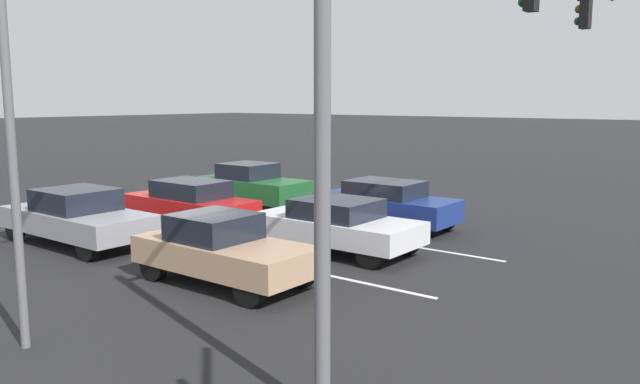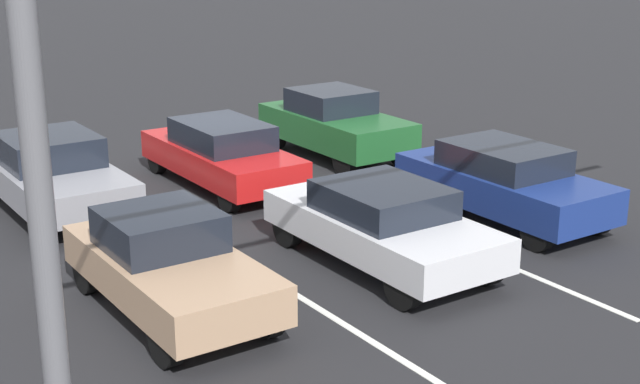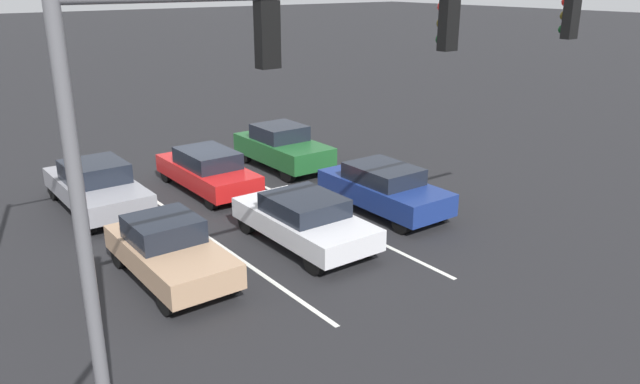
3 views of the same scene
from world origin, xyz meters
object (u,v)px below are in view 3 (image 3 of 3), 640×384
(car_red_midlane_second, at_px, (207,170))
(car_darkgreen_leftlane_second, at_px, (282,147))
(car_gray_rightlane_second, at_px, (96,186))
(car_tan_rightlane_front, at_px, (169,250))
(car_silver_midlane_front, at_px, (304,219))
(traffic_signal_gantry, at_px, (343,76))
(car_navy_leftlane_front, at_px, (384,188))

(car_red_midlane_second, bearing_deg, car_darkgreen_leftlane_second, -168.45)
(car_gray_rightlane_second, bearing_deg, car_tan_rightlane_front, 88.53)
(car_silver_midlane_front, height_order, car_red_midlane_second, car_red_midlane_second)
(traffic_signal_gantry, bearing_deg, car_silver_midlane_front, -118.33)
(car_red_midlane_second, bearing_deg, car_silver_midlane_front, 90.17)
(car_silver_midlane_front, bearing_deg, car_darkgreen_leftlane_second, -118.74)
(car_silver_midlane_front, relative_size, car_navy_leftlane_front, 1.01)
(car_gray_rightlane_second, bearing_deg, car_navy_leftlane_front, 142.37)
(car_silver_midlane_front, bearing_deg, car_navy_leftlane_front, -169.86)
(car_silver_midlane_front, height_order, car_gray_rightlane_second, car_gray_rightlane_second)
(car_tan_rightlane_front, relative_size, car_silver_midlane_front, 0.93)
(car_darkgreen_leftlane_second, distance_m, car_gray_rightlane_second, 7.04)
(car_silver_midlane_front, bearing_deg, car_tan_rightlane_front, -3.76)
(car_silver_midlane_front, bearing_deg, traffic_signal_gantry, 61.67)
(car_darkgreen_leftlane_second, relative_size, traffic_signal_gantry, 0.32)
(car_red_midlane_second, xyz_separation_m, car_gray_rightlane_second, (3.56, -0.41, 0.04))
(car_silver_midlane_front, xyz_separation_m, car_red_midlane_second, (0.02, -5.58, -0.00))
(car_tan_rightlane_front, xyz_separation_m, traffic_signal_gantry, (-1.12, 5.08, 4.59))
(car_tan_rightlane_front, xyz_separation_m, car_silver_midlane_front, (-3.73, 0.25, -0.02))
(car_tan_rightlane_front, xyz_separation_m, car_red_midlane_second, (-3.71, -5.34, -0.02))
(car_tan_rightlane_front, distance_m, traffic_signal_gantry, 6.94)
(car_darkgreen_leftlane_second, xyz_separation_m, car_red_midlane_second, (3.47, 0.71, -0.09))
(car_tan_rightlane_front, height_order, car_red_midlane_second, car_tan_rightlane_front)
(car_silver_midlane_front, bearing_deg, car_red_midlane_second, -89.83)
(car_navy_leftlane_front, height_order, car_gray_rightlane_second, car_gray_rightlane_second)
(car_tan_rightlane_front, bearing_deg, car_navy_leftlane_front, -177.08)
(traffic_signal_gantry, bearing_deg, car_tan_rightlane_front, -77.59)
(car_tan_rightlane_front, bearing_deg, car_silver_midlane_front, 176.24)
(car_red_midlane_second, bearing_deg, traffic_signal_gantry, 76.04)
(car_navy_leftlane_front, bearing_deg, car_red_midlane_second, -55.49)
(car_gray_rightlane_second, height_order, traffic_signal_gantry, traffic_signal_gantry)
(car_tan_rightlane_front, bearing_deg, car_darkgreen_leftlane_second, -139.88)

